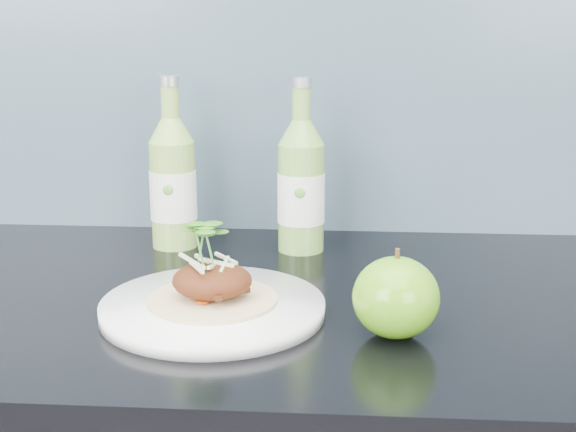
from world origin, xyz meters
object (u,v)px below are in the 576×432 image
at_px(dinner_plate, 213,308).
at_px(cider_bottle_right, 301,186).
at_px(green_apple, 396,297).
at_px(cider_bottle_left, 173,183).

relative_size(dinner_plate, cider_bottle_right, 1.34).
height_order(green_apple, cider_bottle_right, cider_bottle_right).
relative_size(cider_bottle_left, cider_bottle_right, 1.00).
bearing_deg(dinner_plate, cider_bottle_left, 110.54).
xyz_separation_m(dinner_plate, cider_bottle_right, (0.08, 0.25, 0.08)).
distance_m(cider_bottle_left, cider_bottle_right, 0.18).
bearing_deg(green_apple, dinner_plate, 166.97).
height_order(dinner_plate, cider_bottle_right, cider_bottle_right).
bearing_deg(dinner_plate, cider_bottle_right, 71.72).
xyz_separation_m(dinner_plate, cider_bottle_left, (-0.10, 0.26, 0.08)).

